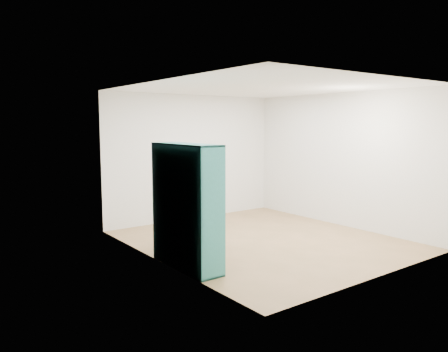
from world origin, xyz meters
TOP-DOWN VIEW (x-y plane):
  - floor at (0.00, 0.00)m, footprint 4.50×4.50m
  - ceiling at (0.00, 0.00)m, footprint 4.50×4.50m
  - wall_left at (-2.00, 0.00)m, footprint 0.02×4.50m
  - wall_right at (2.00, 0.00)m, footprint 0.02×4.50m
  - wall_back at (0.00, 2.25)m, footprint 4.00×0.02m
  - wall_front at (0.00, -2.25)m, footprint 4.00×0.02m
  - bookshelf at (-1.83, -0.40)m, footprint 0.38×1.30m
  - person at (-1.15, 0.15)m, footprint 0.39×0.58m
  - smartphone at (-1.30, 0.22)m, footprint 0.03×0.10m

SIDE VIEW (x-z plane):
  - floor at x=0.00m, z-range 0.00..0.00m
  - person at x=-1.15m, z-range 0.00..1.55m
  - bookshelf at x=-1.83m, z-range -0.03..1.70m
  - smartphone at x=-1.30m, z-range 0.82..0.94m
  - wall_left at x=-2.00m, z-range 0.00..2.60m
  - wall_right at x=2.00m, z-range 0.00..2.60m
  - wall_back at x=0.00m, z-range 0.00..2.60m
  - wall_front at x=0.00m, z-range 0.00..2.60m
  - ceiling at x=0.00m, z-range 2.60..2.60m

